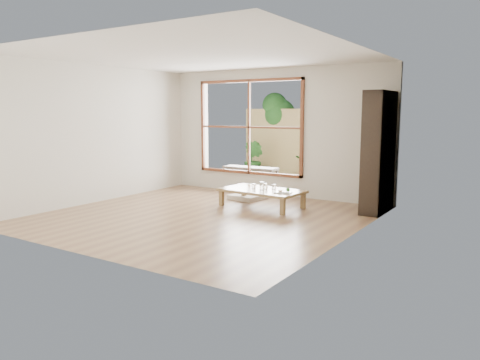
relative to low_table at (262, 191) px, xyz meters
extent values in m
plane|color=#937149|center=(-0.43, -1.19, -0.29)|extent=(5.00, 5.00, 0.00)
cube|color=#987849|center=(0.00, 0.00, 0.02)|extent=(1.55, 0.95, 0.05)
cube|color=#987849|center=(-0.69, -0.29, -0.15)|extent=(0.08, 0.08, 0.28)
cube|color=#987849|center=(-0.64, 0.40, -0.15)|extent=(0.08, 0.08, 0.28)
cube|color=#987849|center=(0.64, -0.40, -0.15)|extent=(0.08, 0.08, 0.28)
cube|color=#987849|center=(0.69, 0.29, -0.15)|extent=(0.08, 0.08, 0.28)
cube|color=beige|center=(-0.64, 0.54, -0.24)|extent=(0.68, 0.68, 0.09)
cube|color=black|center=(1.89, 0.71, 0.75)|extent=(0.33, 0.93, 2.07)
cylinder|color=silver|center=(0.03, -0.05, 0.11)|extent=(0.08, 0.08, 0.15)
cylinder|color=silver|center=(0.20, 0.08, 0.09)|extent=(0.07, 0.07, 0.10)
cylinder|color=silver|center=(0.04, 0.06, 0.09)|extent=(0.08, 0.08, 0.10)
cylinder|color=silver|center=(-0.17, 0.00, 0.08)|extent=(0.07, 0.07, 0.09)
cube|color=white|center=(0.50, -0.12, 0.05)|extent=(0.33, 0.27, 0.02)
sphere|color=#3E762F|center=(0.57, -0.08, 0.09)|extent=(0.07, 0.07, 0.07)
cube|color=gold|center=(0.47, -0.16, 0.07)|extent=(0.06, 0.05, 0.03)
cube|color=beige|center=(0.43, -0.09, 0.07)|extent=(0.07, 0.07, 0.02)
cylinder|color=silver|center=(0.53, -0.18, 0.06)|extent=(0.16, 0.05, 0.01)
cube|color=#382F29|center=(-1.03, 2.37, -0.29)|extent=(2.80, 2.00, 0.05)
cube|color=black|center=(-1.49, 2.04, 0.13)|extent=(1.34, 0.45, 0.06)
cube|color=black|center=(-2.11, 1.86, -0.08)|extent=(0.06, 0.06, 0.36)
cube|color=black|center=(-2.12, 2.16, -0.08)|extent=(0.06, 0.06, 0.36)
cube|color=black|center=(-0.87, 1.91, -0.08)|extent=(0.06, 0.06, 0.36)
cube|color=black|center=(-0.88, 2.22, -0.08)|extent=(0.06, 0.06, 0.36)
cube|color=tan|center=(-1.03, 3.37, 0.61)|extent=(2.80, 0.06, 1.80)
imported|color=#255A21|center=(-0.35, 3.02, 0.17)|extent=(0.87, 0.79, 0.86)
imported|color=#255A21|center=(-1.90, 2.87, 0.24)|extent=(0.67, 0.61, 0.99)
cylinder|color=#4C3D2D|center=(-1.73, 3.67, 0.51)|extent=(0.14, 0.14, 1.60)
sphere|color=#255A21|center=(-1.61, 3.67, 1.36)|extent=(0.84, 0.84, 0.84)
sphere|color=#255A21|center=(-1.88, 3.75, 1.16)|extent=(0.70, 0.70, 0.70)
sphere|color=#255A21|center=(-1.70, 3.57, 1.61)|extent=(0.64, 0.64, 0.64)
camera|label=1|loc=(4.21, -7.27, 1.43)|focal=35.00mm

